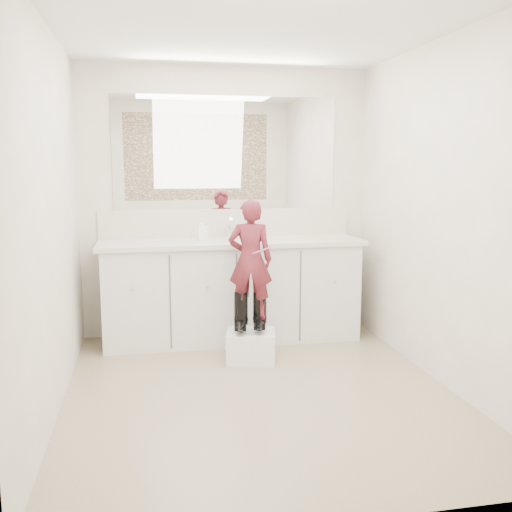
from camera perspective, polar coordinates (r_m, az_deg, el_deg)
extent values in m
plane|color=#7F6853|center=(4.01, 0.30, -13.36)|extent=(3.00, 3.00, 0.00)
plane|color=white|center=(3.81, 0.33, 22.23)|extent=(3.00, 3.00, 0.00)
plane|color=beige|center=(5.20, -2.95, 5.37)|extent=(2.60, 0.00, 2.60)
plane|color=beige|center=(2.28, 7.74, 0.71)|extent=(2.60, 0.00, 2.60)
plane|color=beige|center=(3.70, -19.88, 3.39)|extent=(0.00, 3.00, 3.00)
plane|color=beige|center=(4.18, 18.11, 4.07)|extent=(0.00, 3.00, 3.00)
cube|color=silver|center=(5.04, -2.44, -3.64)|extent=(2.20, 0.55, 0.85)
cube|color=beige|center=(4.95, -2.44, 1.35)|extent=(2.28, 0.58, 0.04)
cube|color=beige|center=(5.20, -2.91, 3.33)|extent=(2.28, 0.03, 0.25)
cube|color=white|center=(5.18, -2.97, 10.23)|extent=(2.00, 0.02, 1.00)
cube|color=#472819|center=(2.27, 7.91, 12.04)|extent=(2.00, 0.01, 1.20)
cylinder|color=silver|center=(5.10, -2.73, 2.37)|extent=(0.08, 0.08, 0.10)
imported|color=beige|center=(5.05, -0.74, 2.22)|extent=(0.09, 0.09, 0.08)
imported|color=white|center=(4.96, -5.47, 2.66)|extent=(0.11, 0.11, 0.19)
cube|color=white|center=(4.55, -0.52, -9.01)|extent=(0.43, 0.39, 0.24)
imported|color=#9D3043|center=(4.41, -0.58, -0.38)|extent=(0.38, 0.29, 0.94)
cylinder|color=#CB4F9B|center=(4.33, 0.53, 0.54)|extent=(0.14, 0.04, 0.06)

